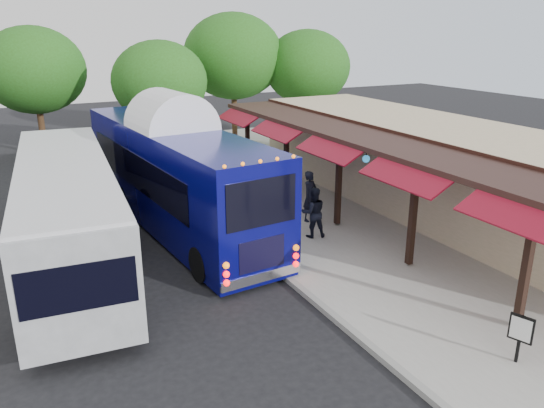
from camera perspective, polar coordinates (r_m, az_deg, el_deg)
ground at (r=15.22m, az=3.47°, el=-9.88°), size 90.00×90.00×0.00m
sidewalk at (r=20.80m, az=9.77°, el=-1.91°), size 10.00×40.00×0.15m
curb at (r=18.42m, az=-2.73°, el=-4.38°), size 0.20×40.00×0.16m
station_shelter at (r=22.42m, az=17.00°, el=3.78°), size 8.15×20.00×3.60m
coach_bus at (r=20.01m, az=-10.45°, el=3.56°), size 3.74×12.83×4.05m
city_bus at (r=17.76m, az=-21.14°, el=-0.49°), size 3.70×12.50×3.31m
ped_a at (r=20.19m, az=4.13°, el=0.84°), size 0.84×0.71×1.95m
ped_b at (r=18.64m, az=4.48°, el=-0.91°), size 1.04×0.91×1.81m
ped_c at (r=19.45m, az=-1.06°, el=-0.18°), size 1.03×0.48×1.71m
ped_d at (r=18.99m, az=0.65°, el=-0.74°), size 1.14×0.77×1.65m
sign_board at (r=13.06m, az=25.19°, el=-12.26°), size 0.22×0.51×1.15m
tree_left at (r=30.23m, az=-11.98°, el=12.76°), size 5.18×5.18×6.63m
tree_mid at (r=35.31m, az=-4.20°, el=15.56°), size 6.40×6.40×8.19m
tree_right at (r=35.65m, az=3.81°, el=14.48°), size 5.59×5.59×7.16m
tree_far at (r=33.75m, az=-24.23°, el=12.98°), size 5.76×5.76×7.37m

